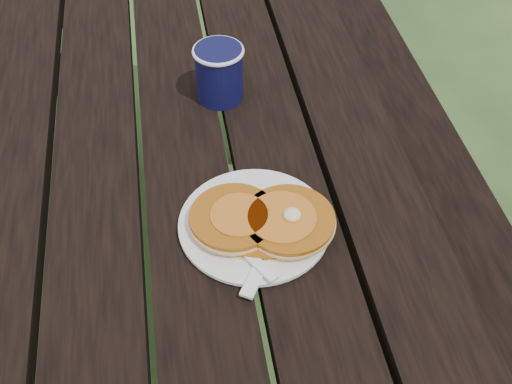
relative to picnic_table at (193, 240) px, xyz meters
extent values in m
plane|color=#2A461E|center=(0.00, 0.00, -0.37)|extent=(60.00, 60.00, 0.00)
cube|color=black|center=(0.00, 0.00, 0.36)|extent=(0.75, 1.80, 0.04)
cube|color=black|center=(0.55, 0.00, 0.06)|extent=(0.25, 1.80, 0.04)
cylinder|color=white|center=(0.09, -0.31, 0.39)|extent=(0.27, 0.27, 0.01)
cylinder|color=#B46014|center=(0.10, -0.32, 0.40)|extent=(0.14, 0.14, 0.01)
cylinder|color=#B46014|center=(0.06, -0.31, 0.41)|extent=(0.13, 0.13, 0.01)
cylinder|color=#B46014|center=(0.14, -0.33, 0.41)|extent=(0.14, 0.14, 0.01)
cylinder|color=#B26019|center=(0.13, -0.32, 0.42)|extent=(0.10, 0.10, 0.00)
ellipsoid|color=#F4E59E|center=(0.15, -0.33, 0.42)|extent=(0.03, 0.03, 0.02)
cube|color=white|center=(0.10, -0.36, 0.39)|extent=(0.11, 0.16, 0.00)
cylinder|color=#0C0D36|center=(0.08, 0.02, 0.44)|extent=(0.09, 0.09, 0.11)
torus|color=white|center=(0.08, 0.02, 0.48)|extent=(0.09, 0.09, 0.01)
cylinder|color=black|center=(0.08, 0.02, 0.48)|extent=(0.08, 0.08, 0.01)
camera|label=1|loc=(-0.01, -0.94, 1.13)|focal=45.00mm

